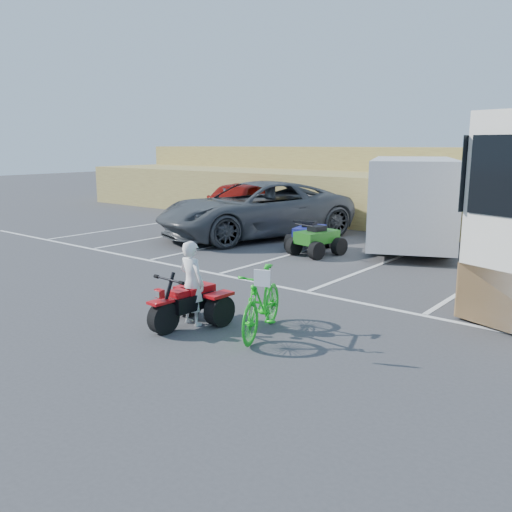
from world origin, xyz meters
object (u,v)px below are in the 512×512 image
Objects in this scene: red_trike_atv at (187,326)px; grey_pickup at (255,209)px; rider at (192,283)px; red_car at (237,203)px; cargo_trailer at (411,200)px; green_dirt_bike at (262,302)px; quad_atv_blue at (309,249)px; quad_atv_green at (316,255)px.

red_trike_atv is 0.21× the size of grey_pickup.
red_car is at bearing -49.79° from rider.
green_dirt_bike is at bearing -105.72° from cargo_trailer.
cargo_trailer is 4.33× the size of quad_atv_blue.
cargo_trailer is (7.52, -0.24, 0.63)m from red_car.
cargo_trailer is at bearing 71.88° from quad_atv_green.
grey_pickup is (-5.10, 8.33, 0.98)m from red_trike_atv.
grey_pickup is at bearing -54.81° from rider.
red_car is at bearing 162.70° from grey_pickup.
quad_atv_green is (-1.64, 6.96, 0.00)m from red_trike_atv.
rider is at bearing 176.05° from green_dirt_bike.
red_trike_atv is 12.72m from red_car.
red_car is 0.81× the size of cargo_trailer.
grey_pickup reaches higher than red_car.
quad_atv_green is at bearing -40.17° from red_car.
quad_atv_blue is (-2.27, -2.39, -1.52)m from cargo_trailer.
green_dirt_bike is at bearing -160.91° from rider.
quad_atv_blue is (-2.31, 7.42, -0.78)m from rider.
red_car is 5.94m from quad_atv_blue.
rider is 9.64m from grey_pickup.
quad_atv_green is at bearing -56.47° from quad_atv_blue.
quad_atv_green is at bearing -142.18° from cargo_trailer.
green_dirt_bike is 9.57m from cargo_trailer.
quad_atv_green is at bearing 106.50° from red_trike_atv.
green_dirt_bike is 10.12m from grey_pickup.
green_dirt_bike is at bearing -55.09° from quad_atv_green.
green_dirt_bike is 1.31× the size of quad_atv_green.
red_trike_atv is 9.81m from grey_pickup.
red_trike_atv reaches higher than quad_atv_blue.
red_trike_atv is at bearing 90.00° from rider.
grey_pickup reaches higher than red_trike_atv.
red_trike_atv is 0.29× the size of red_car.
rider is (0.01, 0.15, 0.78)m from red_trike_atv.
green_dirt_bike is (1.32, 0.38, -0.19)m from rider.
red_trike_atv is 1.01× the size of quad_atv_green.
grey_pickup is (-5.11, 8.18, 0.20)m from rider.
green_dirt_bike reaches higher than quad_atv_green.
red_car is at bearing 161.40° from quad_atv_green.
rider is 0.30× the size of red_car.
red_trike_atv is at bearing -66.63° from quad_atv_green.
grey_pickup reaches higher than quad_atv_green.
red_car is at bearing 139.71° from quad_atv_blue.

